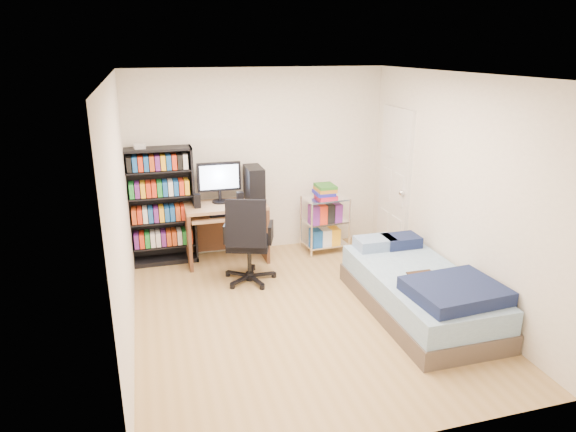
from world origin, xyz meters
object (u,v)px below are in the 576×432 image
object	(u,v)px
computer_desk	(233,208)
office_chair	(249,255)
bed	(420,291)
media_shelf	(161,205)

from	to	relation	value
computer_desk	office_chair	distance (m)	0.88
office_chair	bed	bearing A→B (deg)	-18.82
media_shelf	computer_desk	distance (m)	0.93
computer_desk	bed	size ratio (longest dim) A/B	0.65
office_chair	media_shelf	bearing A→B (deg)	155.82
bed	computer_desk	bearing A→B (deg)	128.77
media_shelf	computer_desk	bearing A→B (deg)	-6.91
media_shelf	bed	distance (m)	3.41
media_shelf	computer_desk	xyz separation A→B (m)	(0.92, -0.11, -0.08)
computer_desk	bed	xyz separation A→B (m)	(1.65, -2.06, -0.46)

